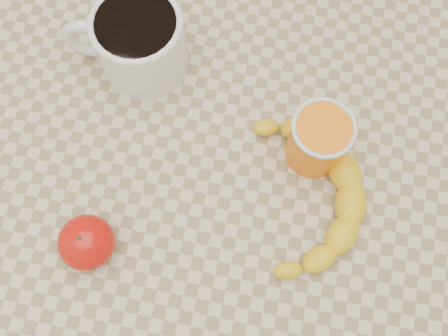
% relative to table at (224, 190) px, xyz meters
% --- Properties ---
extents(ground, '(3.00, 3.00, 0.00)m').
position_rel_table_xyz_m(ground, '(0.00, 0.00, -0.66)').
color(ground, tan).
rests_on(ground, ground).
extents(table, '(0.80, 0.80, 0.75)m').
position_rel_table_xyz_m(table, '(0.00, 0.00, 0.00)').
color(table, '#C2B389').
rests_on(table, ground).
extents(coffee_mug, '(0.17, 0.13, 0.10)m').
position_rel_table_xyz_m(coffee_mug, '(-0.14, 0.14, 0.14)').
color(coffee_mug, silver).
rests_on(coffee_mug, table).
extents(orange_juice_glass, '(0.08, 0.08, 0.09)m').
position_rel_table_xyz_m(orange_juice_glass, '(0.11, 0.05, 0.13)').
color(orange_juice_glass, orange).
rests_on(orange_juice_glass, table).
extents(apple, '(0.09, 0.09, 0.06)m').
position_rel_table_xyz_m(apple, '(-0.14, -0.13, 0.12)').
color(apple, '#A70805').
rests_on(apple, table).
extents(banana, '(0.24, 0.30, 0.04)m').
position_rel_table_xyz_m(banana, '(0.11, -0.01, 0.11)').
color(banana, yellow).
rests_on(banana, table).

